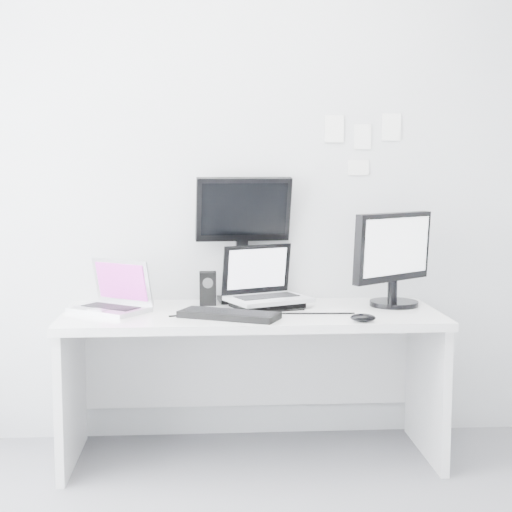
{
  "coord_description": "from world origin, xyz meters",
  "views": [
    {
      "loc": [
        -0.21,
        -2.31,
        1.4
      ],
      "look_at": [
        0.02,
        1.23,
        1.0
      ],
      "focal_mm": 52.68,
      "sensor_mm": 36.0,
      "label": 1
    }
  ],
  "objects": [
    {
      "name": "samsung_monitor",
      "position": [
        0.72,
        1.35,
        0.97
      ],
      "size": [
        0.57,
        0.51,
        0.49
      ],
      "primitive_type": "cube",
      "rotation": [
        0.0,
        0.0,
        0.64
      ],
      "color": "black",
      "rests_on": "desk"
    },
    {
      "name": "wall_note_0",
      "position": [
        0.45,
        1.59,
        1.62
      ],
      "size": [
        0.1,
        0.0,
        0.14
      ],
      "primitive_type": "cube",
      "color": "white",
      "rests_on": "back_wall"
    },
    {
      "name": "wall_note_3",
      "position": [
        0.58,
        1.59,
        1.42
      ],
      "size": [
        0.11,
        0.0,
        0.08
      ],
      "primitive_type": "cube",
      "color": "white",
      "rests_on": "back_wall"
    },
    {
      "name": "mouse",
      "position": [
        0.48,
        0.96,
        0.75
      ],
      "size": [
        0.13,
        0.09,
        0.04
      ],
      "primitive_type": "ellipsoid",
      "rotation": [
        0.0,
        0.0,
        -0.2
      ],
      "color": "black",
      "rests_on": "desk"
    },
    {
      "name": "wall_note_2",
      "position": [
        0.75,
        1.59,
        1.63
      ],
      "size": [
        0.1,
        0.0,
        0.14
      ],
      "primitive_type": "cube",
      "color": "white",
      "rests_on": "back_wall"
    },
    {
      "name": "speaker",
      "position": [
        -0.21,
        1.44,
        0.81
      ],
      "size": [
        0.09,
        0.09,
        0.17
      ],
      "primitive_type": "cube",
      "rotation": [
        0.0,
        0.0,
        0.1
      ],
      "color": "black",
      "rests_on": "desk"
    },
    {
      "name": "keyboard",
      "position": [
        -0.11,
        1.08,
        0.75
      ],
      "size": [
        0.48,
        0.34,
        0.03
      ],
      "primitive_type": "cube",
      "rotation": [
        0.0,
        0.0,
        -0.43
      ],
      "color": "black",
      "rests_on": "desk"
    },
    {
      "name": "rear_monitor",
      "position": [
        -0.03,
        1.54,
        1.06
      ],
      "size": [
        0.5,
        0.24,
        0.66
      ],
      "primitive_type": "cube",
      "rotation": [
        0.0,
        0.0,
        0.13
      ],
      "color": "black",
      "rests_on": "desk"
    },
    {
      "name": "back_wall",
      "position": [
        0.0,
        1.6,
        1.35
      ],
      "size": [
        3.6,
        0.0,
        3.6
      ],
      "primitive_type": "plane",
      "rotation": [
        1.57,
        0.0,
        0.0
      ],
      "color": "silver",
      "rests_on": "ground"
    },
    {
      "name": "dell_laptop",
      "position": [
        0.09,
        1.34,
        0.89
      ],
      "size": [
        0.46,
        0.42,
        0.31
      ],
      "primitive_type": "cube",
      "rotation": [
        0.0,
        0.0,
        0.42
      ],
      "color": "silver",
      "rests_on": "desk"
    },
    {
      "name": "macbook",
      "position": [
        -0.68,
        1.28,
        0.86
      ],
      "size": [
        0.43,
        0.41,
        0.26
      ],
      "primitive_type": "cube",
      "rotation": [
        0.0,
        0.0,
        -0.61
      ],
      "color": "silver",
      "rests_on": "desk"
    },
    {
      "name": "desk",
      "position": [
        0.0,
        1.25,
        0.36
      ],
      "size": [
        1.8,
        0.7,
        0.73
      ],
      "primitive_type": "cube",
      "color": "white",
      "rests_on": "ground"
    },
    {
      "name": "wall_note_1",
      "position": [
        0.6,
        1.59,
        1.58
      ],
      "size": [
        0.09,
        0.0,
        0.13
      ],
      "primitive_type": "cube",
      "color": "white",
      "rests_on": "back_wall"
    }
  ]
}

